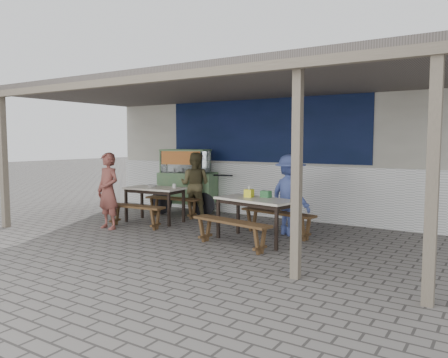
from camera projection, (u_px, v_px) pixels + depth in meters
ground at (190, 241)px, 7.55m from camera, size 60.00×60.00×0.00m
back_wall at (281, 142)px, 10.40m from camera, size 9.00×1.28×3.50m
warung_roof at (220, 88)px, 8.06m from camera, size 9.00×4.21×2.81m
table_left at (155, 191)px, 9.30m from camera, size 1.28×0.76×0.75m
bench_left_street at (134, 211)px, 8.74m from camera, size 1.35×0.39×0.45m
bench_left_wall at (173, 203)px, 9.92m from camera, size 1.35×0.39×0.45m
table_right at (256, 203)px, 7.51m from camera, size 1.51×0.91×0.75m
bench_right_street at (231, 227)px, 7.08m from camera, size 1.54×0.56×0.45m
bench_right_wall at (277, 217)px, 7.98m from camera, size 1.54×0.56×0.45m
vendor_cart at (187, 178)px, 10.50m from camera, size 1.82×1.09×1.53m
patron_street_side at (108, 191)px, 8.59m from camera, size 0.58×0.41×1.51m
patron_wall_side at (195, 185)px, 10.00m from camera, size 0.82×0.70×1.48m
patron_right_table at (290, 195)px, 8.02m from camera, size 1.11×0.92×1.49m
tissue_box at (249, 193)px, 7.67m from camera, size 0.14×0.14×0.14m
donation_box at (266, 194)px, 7.62m from camera, size 0.18×0.13×0.12m
condiment_jar at (174, 186)px, 9.19m from camera, size 0.08×0.08×0.09m
condiment_bowl at (152, 186)px, 9.37m from camera, size 0.23×0.23×0.05m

